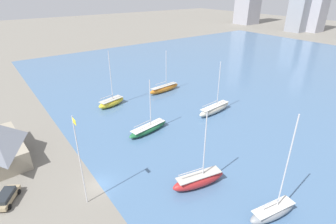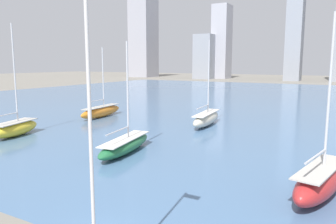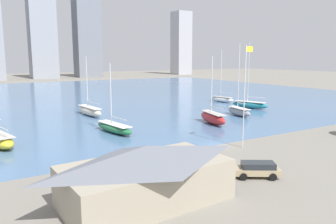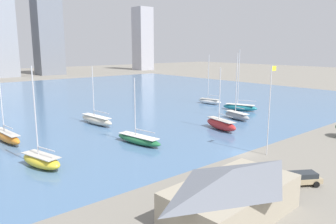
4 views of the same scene
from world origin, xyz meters
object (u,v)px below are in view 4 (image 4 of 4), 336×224
at_px(flag_pole, 270,108).
at_px(sailboat_red, 221,124).
at_px(sailboat_white, 210,101).
at_px(sailboat_cream, 96,120).
at_px(sailboat_orange, 6,136).
at_px(sailboat_yellow, 41,160).
at_px(sailboat_green, 139,139).
at_px(boat_shed, 232,193).
at_px(sailboat_gray, 237,115).
at_px(parked_wagon_tan, 301,178).
at_px(sailboat_teal, 240,107).

distance_m(flag_pole, sailboat_red, 17.72).
distance_m(sailboat_white, sailboat_cream, 38.47).
distance_m(sailboat_orange, sailboat_yellow, 16.65).
bearing_deg(sailboat_green, sailboat_orange, 127.09).
bearing_deg(boat_shed, sailboat_green, 70.77).
xyz_separation_m(sailboat_orange, sailboat_gray, (45.83, -14.78, 0.00)).
xyz_separation_m(boat_shed, sailboat_gray, (36.29, 27.63, -1.47)).
bearing_deg(sailboat_yellow, sailboat_cream, 30.95).
bearing_deg(sailboat_yellow, sailboat_green, -12.30).
xyz_separation_m(sailboat_yellow, sailboat_red, (35.40, -2.07, 0.12)).
height_order(boat_shed, parked_wagon_tan, boat_shed).
height_order(sailboat_gray, sailboat_white, sailboat_gray).
distance_m(sailboat_gray, sailboat_cream, 31.88).
xyz_separation_m(flag_pole, sailboat_red, (6.78, 15.12, -6.27)).
bearing_deg(sailboat_teal, sailboat_yellow, 167.91).
relative_size(sailboat_gray, parked_wagon_tan, 3.04).
bearing_deg(boat_shed, sailboat_cream, 75.10).
bearing_deg(sailboat_orange, sailboat_yellow, -94.97).
distance_m(boat_shed, sailboat_yellow, 27.44).
relative_size(flag_pole, sailboat_gray, 0.91).
distance_m(sailboat_red, sailboat_green, 18.73).
xyz_separation_m(sailboat_gray, sailboat_red, (-10.25, -3.94, 0.14)).
xyz_separation_m(sailboat_orange, sailboat_teal, (55.38, -8.35, -0.03)).
bearing_deg(sailboat_red, sailboat_green, -176.94).
bearing_deg(sailboat_yellow, sailboat_white, 5.85).
bearing_deg(boat_shed, sailboat_white, 41.02).
relative_size(flag_pole, sailboat_cream, 1.11).
distance_m(sailboat_teal, sailboat_cream, 38.16).
bearing_deg(flag_pole, sailboat_green, 123.59).
xyz_separation_m(boat_shed, sailboat_green, (7.49, 26.29, -1.65)).
distance_m(sailboat_orange, sailboat_white, 57.14).
bearing_deg(sailboat_green, sailboat_teal, 1.99).
xyz_separation_m(sailboat_white, sailboat_green, (-39.98, -20.10, -0.08)).
distance_m(sailboat_gray, sailboat_green, 28.83).
height_order(flag_pole, sailboat_white, sailboat_white).
bearing_deg(sailboat_green, parked_wagon_tan, -89.05).
xyz_separation_m(sailboat_teal, sailboat_white, (1.62, 12.33, -0.06)).
height_order(sailboat_gray, sailboat_teal, sailboat_teal).
relative_size(flag_pole, sailboat_teal, 0.87).
height_order(sailboat_yellow, sailboat_cream, sailboat_yellow).
relative_size(sailboat_orange, sailboat_green, 1.04).
bearing_deg(flag_pole, parked_wagon_tan, -126.62).
xyz_separation_m(sailboat_red, sailboat_cream, (-16.98, 20.52, -0.12)).
height_order(sailboat_teal, parked_wagon_tan, sailboat_teal).
bearing_deg(sailboat_green, sailboat_cream, 75.54).
bearing_deg(sailboat_red, sailboat_teal, 38.68).
height_order(boat_shed, sailboat_white, sailboat_white).
distance_m(sailboat_cream, parked_wagon_tan, 44.94).
xyz_separation_m(flag_pole, sailboat_teal, (26.58, 25.49, -6.45)).
height_order(sailboat_gray, parked_wagon_tan, sailboat_gray).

